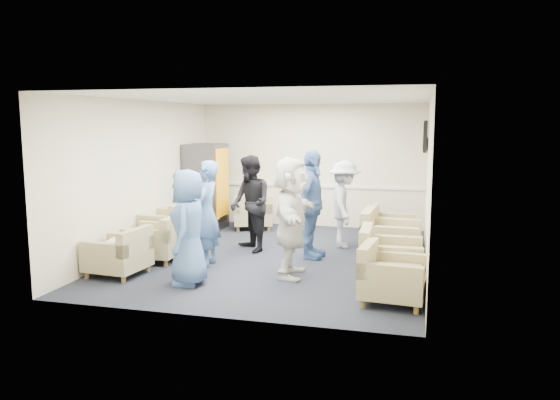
% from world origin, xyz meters
% --- Properties ---
extents(floor, '(6.00, 6.00, 0.00)m').
position_xyz_m(floor, '(0.00, 0.00, 0.00)').
color(floor, black).
rests_on(floor, ground).
extents(ceiling, '(6.00, 6.00, 0.00)m').
position_xyz_m(ceiling, '(0.00, 0.00, 2.70)').
color(ceiling, silver).
rests_on(ceiling, back_wall).
extents(back_wall, '(5.00, 0.02, 2.70)m').
position_xyz_m(back_wall, '(0.00, 3.00, 1.35)').
color(back_wall, beige).
rests_on(back_wall, floor).
extents(front_wall, '(5.00, 0.02, 2.70)m').
position_xyz_m(front_wall, '(0.00, -3.00, 1.35)').
color(front_wall, beige).
rests_on(front_wall, floor).
extents(left_wall, '(0.02, 6.00, 2.70)m').
position_xyz_m(left_wall, '(-2.50, 0.00, 1.35)').
color(left_wall, beige).
rests_on(left_wall, floor).
extents(right_wall, '(0.02, 6.00, 2.70)m').
position_xyz_m(right_wall, '(2.50, 0.00, 1.35)').
color(right_wall, beige).
rests_on(right_wall, floor).
extents(chair_rail, '(4.98, 0.04, 0.06)m').
position_xyz_m(chair_rail, '(0.00, 2.98, 0.90)').
color(chair_rail, silver).
rests_on(chair_rail, back_wall).
extents(tv, '(0.10, 1.00, 0.58)m').
position_xyz_m(tv, '(2.44, 1.80, 2.05)').
color(tv, black).
rests_on(tv, right_wall).
extents(armchair_left_near, '(0.85, 0.85, 0.63)m').
position_xyz_m(armchair_left_near, '(-1.97, -1.68, 0.31)').
color(armchair_left_near, '#91875E').
rests_on(armchair_left_near, floor).
extents(armchair_left_mid, '(0.87, 0.87, 0.66)m').
position_xyz_m(armchair_left_mid, '(-1.85, -0.72, 0.33)').
color(armchair_left_mid, '#91875E').
rests_on(armchair_left_mid, floor).
extents(armchair_left_far, '(1.02, 1.02, 0.74)m').
position_xyz_m(armchair_left_far, '(-2.03, 0.15, 0.37)').
color(armchair_left_far, '#91875E').
rests_on(armchair_left_far, floor).
extents(armchair_right_near, '(0.88, 0.88, 0.65)m').
position_xyz_m(armchair_right_near, '(2.04, -1.92, 0.32)').
color(armchair_right_near, '#91875E').
rests_on(armchair_right_near, floor).
extents(armchair_right_midnear, '(0.89, 0.89, 0.70)m').
position_xyz_m(armchair_right_midnear, '(1.96, -1.10, 0.35)').
color(armchair_right_midnear, '#91875E').
rests_on(armchair_right_midnear, floor).
extents(armchair_right_midfar, '(0.96, 0.96, 0.74)m').
position_xyz_m(armchair_right_midfar, '(1.88, 0.15, 0.37)').
color(armchair_right_midfar, '#91875E').
rests_on(armchair_right_midfar, floor).
extents(armchair_right_far, '(0.85, 0.85, 0.66)m').
position_xyz_m(armchair_right_far, '(1.85, 1.18, 0.33)').
color(armchair_right_far, '#91875E').
rests_on(armchair_right_far, floor).
extents(armchair_corner, '(1.03, 1.03, 0.65)m').
position_xyz_m(armchair_corner, '(-1.12, 2.29, 0.32)').
color(armchair_corner, '#91875E').
rests_on(armchair_corner, floor).
extents(vending_machine, '(0.75, 0.87, 1.85)m').
position_xyz_m(vending_machine, '(-2.09, 2.06, 0.92)').
color(vending_machine, '#4A4A51').
rests_on(vending_machine, floor).
extents(backpack, '(0.31, 0.23, 0.53)m').
position_xyz_m(backpack, '(-1.55, -0.55, 0.27)').
color(backpack, black).
rests_on(backpack, floor).
extents(pillow, '(0.43, 0.52, 0.14)m').
position_xyz_m(pillow, '(-1.98, -1.68, 0.48)').
color(pillow, beige).
rests_on(pillow, armchair_left_near).
extents(person_front_left, '(0.68, 0.90, 1.66)m').
position_xyz_m(person_front_left, '(-0.79, -1.83, 0.83)').
color(person_front_left, '#42659F').
rests_on(person_front_left, floor).
extents(person_mid_left, '(0.46, 0.66, 1.71)m').
position_xyz_m(person_mid_left, '(-0.92, -0.81, 0.86)').
color(person_mid_left, '#42659F').
rests_on(person_mid_left, floor).
extents(person_back_left, '(1.04, 1.07, 1.73)m').
position_xyz_m(person_back_left, '(-0.55, 0.32, 0.87)').
color(person_back_left, black).
rests_on(person_back_left, floor).
extents(person_back_right, '(0.77, 1.13, 1.61)m').
position_xyz_m(person_back_right, '(1.03, 1.07, 0.81)').
color(person_back_right, silver).
rests_on(person_back_right, floor).
extents(person_mid_right, '(0.52, 1.12, 1.86)m').
position_xyz_m(person_mid_right, '(0.60, 0.12, 0.93)').
color(person_mid_right, '#42659F').
rests_on(person_mid_right, floor).
extents(person_front_right, '(0.67, 1.72, 1.81)m').
position_xyz_m(person_front_right, '(0.53, -1.06, 0.91)').
color(person_front_right, silver).
rests_on(person_front_right, floor).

